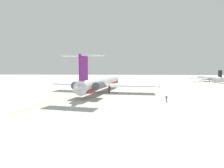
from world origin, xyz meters
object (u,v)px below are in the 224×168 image
Objects in this scene: main_jetliner at (101,83)px; safety_cone_nose at (160,87)px; ground_crew_near_nose at (166,98)px; airliner_far_left at (209,78)px; ground_crew_near_tail at (159,86)px; safety_cone_wingtip at (142,86)px; ground_crew_portside at (74,84)px.

safety_cone_nose is (-20.02, 25.51, -3.29)m from main_jetliner.
main_jetliner reaches higher than ground_crew_near_nose.
airliner_far_left reaches higher than ground_crew_near_nose.
safety_cone_nose is (37.49, -38.63, -1.96)m from airliner_far_left.
airliner_far_left is at bearing 80.80° from ground_crew_near_tail.
main_jetliner is at bearing -51.87° from safety_cone_nose.
main_jetliner reaches higher than safety_cone_nose.
ground_crew_near_nose is at bearing 4.52° from safety_cone_wingtip.
main_jetliner is at bearing -110.67° from ground_crew_near_tail.
main_jetliner is 81.31× the size of safety_cone_wingtip.
ground_crew_near_nose is 1.03× the size of ground_crew_near_tail.
ground_crew_portside is 3.21× the size of safety_cone_wingtip.
safety_cone_wingtip is at bearing -27.13° from main_jetliner.
airliner_far_left is at bearing -161.60° from ground_crew_portside.
safety_cone_wingtip is at bearing 117.87° from airliner_far_left.
ground_crew_near_nose is 1.00× the size of ground_crew_portside.
main_jetliner is 28.51m from safety_cone_wingtip.
ground_crew_near_tail is 3.12× the size of safety_cone_wingtip.
airliner_far_left is at bearing -37.52° from main_jetliner.
main_jetliner is 86.16m from airliner_far_left.
ground_crew_portside is at bearing -154.37° from ground_crew_near_tail.
safety_cone_wingtip is (-22.40, 17.33, -3.29)m from main_jetliner.
main_jetliner is 81.31× the size of safety_cone_nose.
airliner_far_left is 53.86m from safety_cone_nose.
safety_cone_wingtip is at bearing -106.19° from safety_cone_nose.
ground_crew_near_tail reaches higher than safety_cone_nose.
main_jetliner is 1.76× the size of airliner_far_left.
main_jetliner is at bearing -37.73° from safety_cone_wingtip.
ground_crew_portside is (-41.56, -37.20, -0.00)m from ground_crew_near_nose.
ground_crew_portside reaches higher than ground_crew_near_tail.
safety_cone_wingtip is (-2.37, -8.18, 0.00)m from safety_cone_nose.
ground_crew_near_tail is 41.87m from ground_crew_portside.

